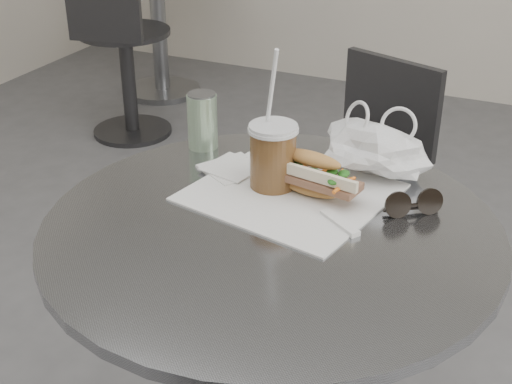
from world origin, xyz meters
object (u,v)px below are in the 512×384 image
at_px(banh_mi, 310,174).
at_px(sunglasses, 413,205).
at_px(cafe_table, 270,353).
at_px(bg_table, 158,7).
at_px(iced_coffee, 273,155).
at_px(bg_chair, 123,65).
at_px(chair_far, 353,208).
at_px(drink_can, 202,121).

distance_m(banh_mi, sunglasses, 0.18).
relative_size(cafe_table, banh_mi, 3.16).
height_order(bg_table, sunglasses, sunglasses).
distance_m(bg_table, sunglasses, 2.76).
bearing_deg(iced_coffee, cafe_table, -67.39).
bearing_deg(bg_table, bg_chair, -73.66).
relative_size(chair_far, sunglasses, 8.01).
xyz_separation_m(chair_far, banh_mi, (0.12, -0.69, 0.44)).
xyz_separation_m(iced_coffee, sunglasses, (0.25, 0.01, -0.05)).
height_order(iced_coffee, drink_can, iced_coffee).
height_order(cafe_table, sunglasses, sunglasses).
height_order(iced_coffee, sunglasses, iced_coffee).
height_order(cafe_table, iced_coffee, iced_coffee).
bearing_deg(bg_chair, iced_coffee, -59.59).
xyz_separation_m(iced_coffee, drink_can, (-0.20, 0.10, -0.01)).
relative_size(cafe_table, drink_can, 6.66).
xyz_separation_m(bg_chair, drink_can, (1.18, -1.40, 0.45)).
xyz_separation_m(banh_mi, iced_coffee, (-0.07, -0.00, 0.02)).
xyz_separation_m(bg_chair, banh_mi, (1.45, -1.50, 0.43)).
bearing_deg(iced_coffee, bg_table, 126.70).
distance_m(bg_table, bg_chair, 0.61).
relative_size(iced_coffee, sunglasses, 2.79).
bearing_deg(bg_table, cafe_table, -53.97).
xyz_separation_m(chair_far, bg_chair, (-1.34, 0.81, 0.01)).
relative_size(banh_mi, sunglasses, 2.59).
xyz_separation_m(cafe_table, sunglasses, (0.20, 0.13, 0.29)).
distance_m(bg_table, banh_mi, 2.65).
height_order(bg_chair, iced_coffee, iced_coffee).
xyz_separation_m(banh_mi, drink_can, (-0.27, 0.10, 0.02)).
xyz_separation_m(bg_chair, iced_coffee, (1.38, -1.50, 0.45)).
height_order(sunglasses, drink_can, drink_can).
xyz_separation_m(cafe_table, drink_can, (-0.25, 0.22, 0.33)).
bearing_deg(chair_far, iced_coffee, 113.85).
bearing_deg(bg_table, banh_mi, -52.05).
bearing_deg(iced_coffee, sunglasses, 1.85).
relative_size(cafe_table, chair_far, 1.02).
bearing_deg(bg_chair, drink_can, -61.96).
bearing_deg(bg_chair, chair_far, -43.36).
distance_m(cafe_table, sunglasses, 0.38).
bearing_deg(iced_coffee, drink_can, 152.40).
xyz_separation_m(chair_far, iced_coffee, (0.04, -0.69, 0.47)).
bearing_deg(iced_coffee, bg_chair, 132.60).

